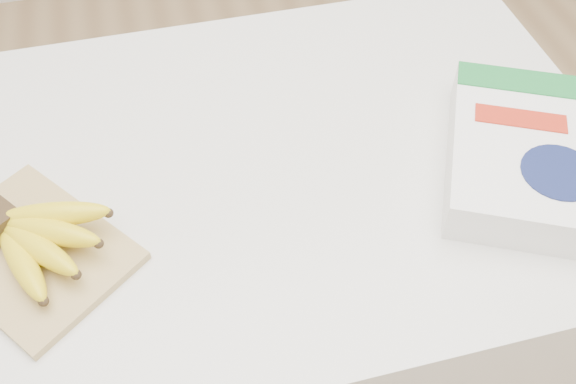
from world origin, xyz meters
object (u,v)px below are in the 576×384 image
(cutting_board, at_px, (32,252))
(table, at_px, (263,303))
(cereal_box, at_px, (523,153))
(bananas, at_px, (38,237))

(cutting_board, bearing_deg, table, -21.31)
(table, bearing_deg, cereal_box, -16.65)
(table, distance_m, bananas, 0.58)
(bananas, bearing_deg, cereal_box, -1.18)
(cereal_box, bearing_deg, table, -170.50)
(cutting_board, xyz_separation_m, cereal_box, (0.73, -0.02, 0.03))
(table, height_order, cereal_box, cereal_box)
(cutting_board, bearing_deg, cereal_box, -39.04)
(bananas, xyz_separation_m, cereal_box, (0.71, -0.01, -0.00))
(table, relative_size, cereal_box, 3.05)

